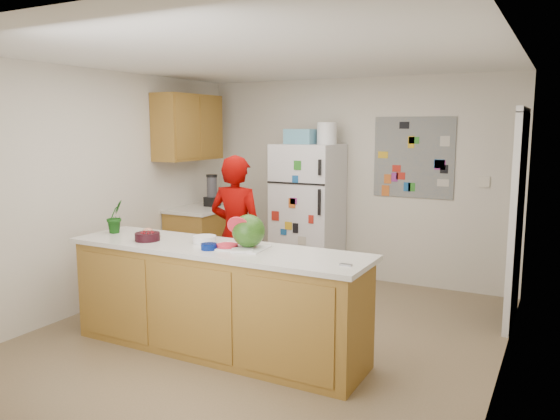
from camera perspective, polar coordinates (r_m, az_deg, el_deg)
The scene contains 26 objects.
floor at distance 5.18m, azimuth -1.51°, elevation -13.04°, with size 4.00×4.50×0.02m, color brown.
wall_back at distance 6.90m, azimuth 7.69°, elevation 3.15°, with size 4.00×0.02×2.50m, color beige.
wall_left at distance 6.09m, azimuth -18.28°, elevation 2.05°, with size 0.02×4.50×2.50m, color beige.
wall_right at distance 4.26m, azimuth 22.72°, elevation -0.88°, with size 0.02×4.50×2.50m, color beige.
ceiling at distance 4.85m, azimuth -1.63°, elevation 15.81°, with size 4.00×4.50×0.02m, color white.
doorway at distance 5.73m, azimuth 23.68°, elevation -0.97°, with size 0.03×0.85×2.04m, color black.
peninsula_base at distance 4.73m, azimuth -6.69°, elevation -9.46°, with size 2.60×0.62×0.88m, color brown.
peninsula_top at distance 4.61m, azimuth -6.79°, elevation -4.01°, with size 2.68×0.70×0.04m, color silver.
side_counter_base at distance 7.02m, azimuth -8.18°, elevation -3.54°, with size 0.60×0.80×0.86m, color brown.
side_counter_top at distance 6.94m, azimuth -8.26°, elevation 0.09°, with size 0.64×0.84×0.04m, color silver.
upper_cabinets at distance 6.90m, azimuth -9.57°, elevation 8.51°, with size 0.35×1.00×0.80m, color brown.
refrigerator at distance 6.78m, azimuth 2.93°, elevation -0.30°, with size 0.75×0.70×1.70m, color silver.
fridge_top_bin at distance 6.74m, azimuth 2.22°, elevation 7.68°, with size 0.35×0.28×0.18m, color #5999B2.
photo_collage at distance 6.64m, azimuth 13.78°, elevation 5.35°, with size 0.95×0.01×0.95m, color slate.
person at distance 5.65m, azimuth -4.57°, elevation -2.50°, with size 0.59×0.39×1.63m, color #6E0200.
blender_appliance at distance 7.03m, azimuth -7.12°, elevation 1.94°, with size 0.13×0.13×0.38m, color black.
cutting_board at distance 4.50m, azimuth -4.08°, elevation -3.95°, with size 0.42×0.31×0.01m, color silver.
watermelon at distance 4.46m, azimuth -3.31°, elevation -2.20°, with size 0.27×0.27×0.27m, color #1C4F0D.
watermelon_slice at distance 4.51m, azimuth -5.55°, elevation -3.71°, with size 0.18×0.18×0.02m, color red.
cherry_bowl at distance 4.92m, azimuth -13.68°, elevation -2.73°, with size 0.22×0.22×0.07m, color black.
white_bowl at distance 4.74m, azimuth -7.88°, elevation -3.05°, with size 0.20×0.20×0.06m, color white.
cobalt_bowl at distance 4.48m, azimuth -7.45°, elevation -3.81°, with size 0.13×0.13×0.05m, color #021358.
plate at distance 5.06m, azimuth -13.62°, elevation -2.72°, with size 0.22×0.22×0.02m, color tan.
paper_towel at distance 4.39m, azimuth -3.97°, elevation -4.22°, with size 0.18×0.16×0.02m, color white.
keys at distance 3.97m, azimuth 6.89°, elevation -5.70°, with size 0.09×0.04×0.01m, color gray.
potted_plant at distance 5.35m, azimuth -16.85°, elevation -0.65°, with size 0.17×0.14×0.31m, color #134015.
Camera 1 is at (2.36, -4.19, 1.91)m, focal length 35.00 mm.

